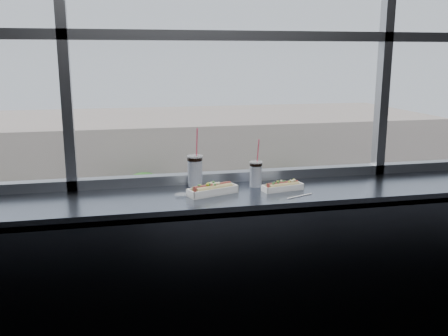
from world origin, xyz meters
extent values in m
plane|color=black|center=(0.00, 1.50, 0.55)|extent=(6.00, 0.00, 6.00)
cube|color=slate|center=(0.00, 1.23, 1.07)|extent=(6.00, 0.55, 0.06)
cube|color=slate|center=(0.00, 0.97, 0.55)|extent=(6.00, 0.04, 1.04)
cube|color=white|center=(-0.20, 1.21, 1.10)|extent=(0.31, 0.19, 0.01)
cube|color=white|center=(-0.20, 1.21, 1.12)|extent=(0.31, 0.19, 0.04)
cylinder|color=tan|center=(-0.20, 1.21, 1.13)|extent=(0.23, 0.12, 0.05)
cylinder|color=maroon|center=(-0.20, 1.21, 1.15)|extent=(0.24, 0.11, 0.03)
cube|color=white|center=(0.22, 1.21, 1.10)|extent=(0.26, 0.13, 0.01)
cube|color=white|center=(0.22, 1.21, 1.12)|extent=(0.26, 0.13, 0.03)
cylinder|color=tan|center=(0.22, 1.21, 1.13)|extent=(0.20, 0.08, 0.04)
cylinder|color=maroon|center=(0.22, 1.21, 1.14)|extent=(0.20, 0.07, 0.03)
cylinder|color=white|center=(-0.27, 1.42, 1.19)|extent=(0.09, 0.09, 0.18)
cylinder|color=black|center=(-0.27, 1.42, 1.27)|extent=(0.09, 0.09, 0.02)
cylinder|color=silver|center=(-0.27, 1.42, 1.29)|extent=(0.10, 0.10, 0.01)
cylinder|color=#ED405E|center=(-0.26, 1.42, 1.37)|extent=(0.01, 0.05, 0.19)
cylinder|color=white|center=(0.09, 1.33, 1.17)|extent=(0.07, 0.07, 0.15)
cylinder|color=black|center=(0.09, 1.33, 1.24)|extent=(0.08, 0.08, 0.02)
cylinder|color=silver|center=(0.09, 1.33, 1.25)|extent=(0.08, 0.08, 0.01)
cylinder|color=#ED405E|center=(0.10, 1.32, 1.32)|extent=(0.01, 0.04, 0.16)
cylinder|color=white|center=(0.27, 1.06, 1.10)|extent=(0.18, 0.08, 0.01)
ellipsoid|color=silver|center=(-0.38, 1.21, 1.11)|extent=(0.09, 0.06, 0.02)
plane|color=#A8A8A8|center=(0.00, 45.00, -11.00)|extent=(120.00, 120.00, 0.00)
cube|color=black|center=(0.00, 21.50, -10.97)|extent=(80.00, 10.00, 0.06)
cube|color=#A8A8A8|center=(0.00, 29.50, -10.98)|extent=(80.00, 6.00, 0.04)
cube|color=#B19E91|center=(0.00, 39.50, -7.00)|extent=(50.00, 14.00, 8.00)
imported|color=#5D1010|center=(3.90, 25.50, -9.84)|extent=(3.21, 6.79, 2.20)
imported|color=silver|center=(8.33, 17.50, -9.81)|extent=(3.19, 6.95, 2.27)
imported|color=beige|center=(11.92, 25.50, -9.80)|extent=(2.90, 6.87, 2.29)
imported|color=#66605B|center=(5.27, 29.68, -9.93)|extent=(0.92, 0.69, 2.07)
imported|color=#66605B|center=(8.06, 29.04, -9.92)|extent=(0.69, 0.93, 2.08)
imported|color=#66605B|center=(-7.87, 28.79, -9.93)|extent=(0.69, 0.92, 2.07)
imported|color=#66605B|center=(-1.98, 30.53, -9.89)|extent=(0.71, 0.95, 2.14)
cylinder|color=#47382B|center=(0.88, 29.50, -9.65)|extent=(0.27, 0.27, 2.69)
sphere|color=#337620|center=(0.88, 29.50, -7.18)|extent=(3.59, 3.59, 3.59)
cylinder|color=#47382B|center=(11.03, 29.50, -9.70)|extent=(0.26, 0.26, 2.60)
sphere|color=#337620|center=(11.03, 29.50, -7.32)|extent=(3.47, 3.47, 3.47)
camera|label=1|loc=(-0.73, -1.51, 1.89)|focal=40.00mm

